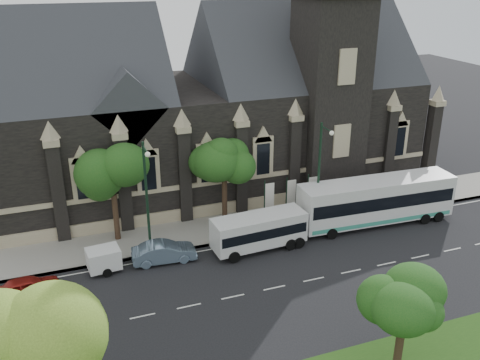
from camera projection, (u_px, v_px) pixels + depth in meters
name	position (u px, v px, depth m)	size (l,w,h in m)	color
ground	(233.00, 297.00, 34.80)	(160.00, 160.00, 0.00)	black
sidewalk	(194.00, 232.00, 43.02)	(80.00, 5.00, 0.15)	gray
museum	(217.00, 104.00, 49.65)	(40.00, 17.70, 29.90)	black
tree_park_near	(28.00, 342.00, 20.99)	(4.42, 4.42, 8.56)	black
tree_park_east	(407.00, 296.00, 26.93)	(3.40, 3.40, 6.28)	black
tree_walk_right	(226.00, 157.00, 42.93)	(4.08, 4.08, 7.80)	black
tree_walk_left	(114.00, 172.00, 40.07)	(3.91, 3.91, 7.64)	black
street_lamp_near	(320.00, 170.00, 42.23)	(0.36, 1.88, 9.00)	black
street_lamp_mid	(147.00, 194.00, 37.74)	(0.36, 1.88, 9.00)	black
banner_flag_left	(268.00, 198.00, 43.73)	(0.90, 0.10, 4.00)	black
banner_flag_center	(290.00, 195.00, 44.37)	(0.90, 0.10, 4.00)	black
banner_flag_right	(311.00, 192.00, 45.01)	(0.90, 0.10, 4.00)	black
tour_coach	(376.00, 200.00, 43.95)	(13.56, 3.56, 3.92)	silver
shuttle_bus	(259.00, 230.00, 40.12)	(7.40, 2.93, 2.81)	silver
box_trailer	(104.00, 259.00, 37.39)	(3.35, 1.98, 1.76)	silver
sedan	(164.00, 252.00, 38.70)	(1.64, 4.70, 1.55)	slate
car_far_red	(28.00, 287.00, 34.61)	(1.67, 4.16, 1.42)	maroon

